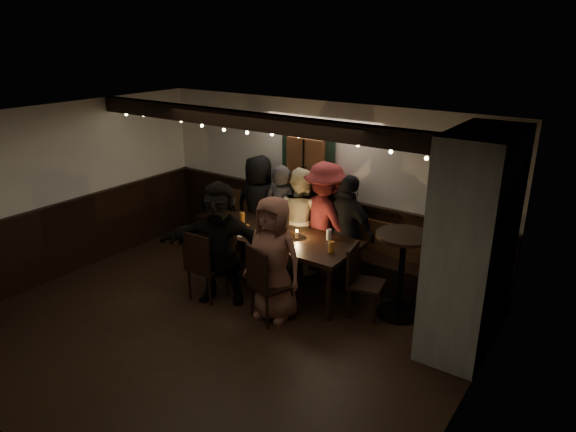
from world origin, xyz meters
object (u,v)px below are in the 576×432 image
Objects in this scene: high_top at (402,264)px; person_b at (282,216)px; person_a at (259,206)px; person_e at (348,231)px; chair_near_left at (202,262)px; chair_end at (360,276)px; person_d at (325,220)px; chair_near_right at (265,280)px; person_f at (220,243)px; person_c at (300,219)px; person_g at (274,259)px; dining_table at (280,240)px.

high_top is 0.70× the size of person_b.
person_e is at bearing 165.52° from person_a.
chair_near_left is 0.62× the size of person_b.
chair_end is 1.30m from person_d.
person_f is at bearing 173.45° from chair_near_right.
person_c is at bearing 166.86° from high_top.
person_g is at bearing 92.94° from person_e.
chair_end is at bearing 144.91° from person_e.
chair_end is at bearing 161.19° from person_c.
chair_near_left is 2.14m from person_e.
person_b is at bearing 116.93° from person_g.
dining_table is at bearing 130.22° from person_a.
person_g is (0.85, -1.37, 0.00)m from person_b.
person_c reaches higher than chair_end.
person_f is (-1.74, -0.76, 0.32)m from chair_end.
high_top is 2.77m from person_a.
high_top is 0.69× the size of person_e.
person_e is at bearing -179.13° from person_b.
chair_near_right is at bearing -65.93° from dining_table.
chair_near_left is at bearing -153.40° from high_top.
person_b is (0.21, 1.58, 0.25)m from chair_near_left.
chair_near_right is at bearing -136.93° from chair_end.
person_d is at bearing -173.50° from person_b.
chair_near_left is 0.38m from person_f.
chair_near_left is at bearing 65.25° from person_e.
person_a is 1.03× the size of person_g.
dining_table reaches higher than chair_end.
dining_table is 1.39× the size of person_b.
dining_table is 2.38× the size of chair_end.
dining_table is 2.21× the size of chair_near_right.
high_top is (0.45, 0.29, 0.19)m from chair_end.
chair_near_right is (0.39, -0.87, -0.17)m from dining_table.
person_e is (0.35, 1.55, 0.25)m from chair_near_right.
person_e is (1.17, 0.02, 0.01)m from person_b.
person_c reaches higher than chair_near_right.
chair_end is at bearing 33.58° from person_g.
person_d reaches higher than person_c.
person_e is at bearing 26.53° from person_f.
chair_end is at bearing -147.78° from high_top.
chair_near_left is 1.03m from chair_near_right.
person_e is at bearing 158.09° from high_top.
high_top is (1.76, 0.27, -0.02)m from dining_table.
person_g reaches higher than high_top.
person_c is at bearing 153.01° from chair_end.
person_b is (-0.82, 1.52, 0.24)m from chair_near_right.
person_g is at bearing -141.61° from chair_end.
chair_near_right is at bearing 117.97° from person_a.
person_d is at bearing 67.19° from dining_table.
person_a reaches higher than chair_end.
person_c is at bearing 53.32° from person_f.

